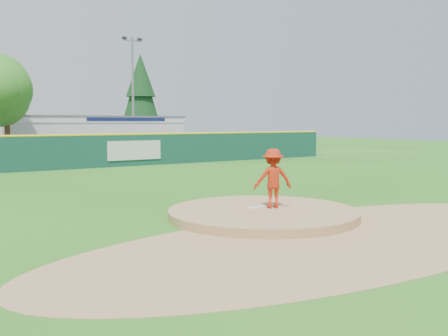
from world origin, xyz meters
TOP-DOWN VIEW (x-y plane):
  - ground at (0.00, 0.00)m, footprint 120.00×120.00m
  - pitchers_mound at (0.00, 0.00)m, footprint 5.50×5.50m
  - pitching_rubber at (0.00, 0.30)m, footprint 0.60×0.15m
  - infield_dirt_arc at (0.00, -3.00)m, footprint 15.40×15.40m
  - parking_lot at (0.00, 27.00)m, footprint 44.00×16.00m
  - pitcher at (0.40, 0.04)m, footprint 1.29×1.05m
  - van at (0.59, 25.05)m, footprint 5.72×3.93m
  - pool_building_grp at (6.00, 31.99)m, footprint 15.20×8.20m
  - fence_banners at (-1.88, 17.92)m, footprint 15.53×0.04m
  - outfield_fence at (0.00, 18.00)m, footprint 40.00×0.14m
  - deciduous_tree at (-2.00, 25.00)m, footprint 5.60×5.60m
  - conifer_tree at (13.00, 36.00)m, footprint 4.40×4.40m
  - light_pole_right at (9.00, 29.00)m, footprint 1.75×0.25m

SIDE VIEW (x-z plane):
  - ground at x=0.00m, z-range 0.00..0.00m
  - pitchers_mound at x=0.00m, z-range -0.25..0.25m
  - infield_dirt_arc at x=0.00m, z-range 0.00..0.01m
  - parking_lot at x=0.00m, z-range 0.00..0.02m
  - pitching_rubber at x=0.00m, z-range 0.25..0.29m
  - van at x=0.59m, z-range 0.02..1.47m
  - fence_banners at x=-1.88m, z-range 0.40..1.60m
  - outfield_fence at x=0.00m, z-range 0.05..2.12m
  - pitcher at x=0.40m, z-range 0.25..1.99m
  - pool_building_grp at x=6.00m, z-range 0.01..3.32m
  - deciduous_tree at x=-2.00m, z-range 0.87..8.23m
  - conifer_tree at x=13.00m, z-range 0.79..10.29m
  - light_pole_right at x=9.00m, z-range 0.54..10.54m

